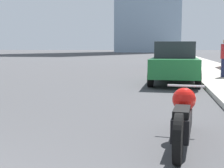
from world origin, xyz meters
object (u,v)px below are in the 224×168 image
Objects in this scene: motorcycle at (183,116)px; parked_car_yellow at (167,52)px; parked_car_green at (175,63)px; parked_car_white at (168,53)px; parked_car_blue at (169,55)px; parked_car_silver at (167,51)px.

parked_car_yellow is (-0.21, 43.23, 0.44)m from motorcycle.
parked_car_green is (0.07, 8.09, 0.44)m from motorcycle.
parked_car_white is 0.87× the size of parked_car_yellow.
parked_car_blue reaches higher than motorcycle.
parked_car_green is 1.14× the size of parked_car_blue.
parked_car_blue is (-0.14, 11.66, -0.00)m from parked_car_green.
parked_car_white is at bearing 91.05° from parked_car_blue.
parked_car_silver is at bearing 91.66° from parked_car_yellow.
parked_car_green reaches higher than motorcycle.
parked_car_blue is 12.47m from parked_car_white.
parked_car_white is 11.00m from parked_car_yellow.
parked_car_yellow is at bearing 96.60° from motorcycle.
parked_car_white is 0.98× the size of parked_car_silver.
parked_car_yellow is at bearing -88.93° from parked_car_silver.
parked_car_yellow is at bearing 92.34° from parked_car_green.
parked_car_green reaches higher than parked_car_white.
parked_car_blue is 23.48m from parked_car_yellow.
parked_car_green is at bearing -88.39° from parked_car_silver.
parked_car_yellow is at bearing 91.75° from parked_car_white.
parked_car_blue is (-0.07, 19.75, 0.44)m from motorcycle.
parked_car_yellow reaches higher than parked_car_silver.
parked_car_green is 11.67m from parked_car_blue.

